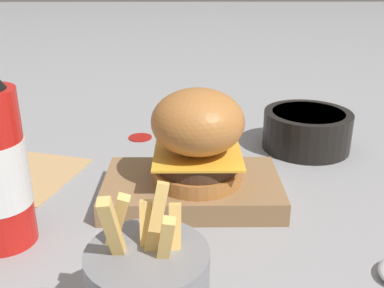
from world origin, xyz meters
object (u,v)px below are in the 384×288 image
fries_basket (148,288)px  side_bowl (307,129)px  serving_board (192,189)px  burger (198,136)px

fries_basket → side_bowl: fries_basket is taller
serving_board → side_bowl: (-0.20, -0.17, 0.02)m
burger → fries_basket: bearing=78.5°
serving_board → fries_basket: size_ratio=1.66×
side_bowl → fries_basket: bearing=59.8°
burger → fries_basket: 0.24m
serving_board → fries_basket: bearing=80.3°
serving_board → fries_basket: 0.23m
fries_basket → side_bowl: 0.47m
burger → serving_board: bearing=-12.3°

